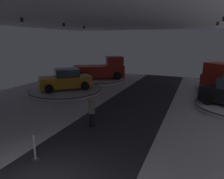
% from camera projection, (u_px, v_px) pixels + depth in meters
% --- Properties ---
extents(display_platform_far_left, '(6.01, 6.01, 0.27)m').
position_uv_depth(display_platform_far_left, '(66.00, 90.00, 17.15)').
color(display_platform_far_left, '#B7B7BC').
rests_on(display_platform_far_left, ground).
extents(display_car_far_left, '(4.26, 4.23, 1.71)m').
position_uv_depth(display_car_far_left, '(66.00, 80.00, 16.95)').
color(display_car_far_left, '#B77519').
rests_on(display_car_far_left, display_platform_far_left).
extents(display_platform_deep_left, '(5.68, 5.68, 0.27)m').
position_uv_depth(display_platform_deep_left, '(99.00, 79.00, 22.01)').
color(display_platform_deep_left, silver).
rests_on(display_platform_deep_left, ground).
extents(pickup_truck_deep_left, '(5.63, 4.57, 2.30)m').
position_uv_depth(pickup_truck_deep_left, '(102.00, 69.00, 21.80)').
color(pickup_truck_deep_left, maroon).
rests_on(pickup_truck_deep_left, display_platform_deep_left).
extents(visitor_walking_far, '(0.32, 0.32, 1.59)m').
position_uv_depth(visitor_walking_far, '(92.00, 110.00, 10.04)').
color(visitor_walking_far, black).
rests_on(visitor_walking_far, ground).
extents(stanchion_c, '(0.28, 0.28, 1.01)m').
position_uv_depth(stanchion_c, '(35.00, 151.00, 7.34)').
color(stanchion_c, '#333338').
rests_on(stanchion_c, ground).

